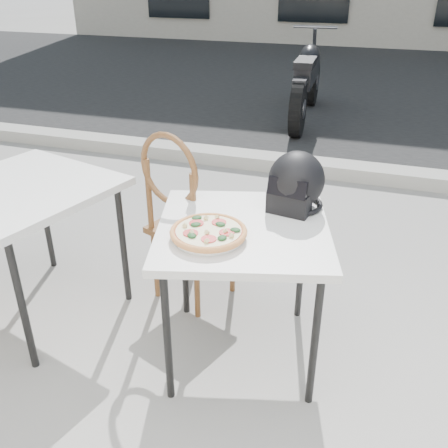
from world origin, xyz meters
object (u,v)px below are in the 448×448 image
(plate, at_px, (209,236))
(pizza, at_px, (209,232))
(helmet, at_px, (296,184))
(motorcycle, at_px, (307,82))
(cafe_chair_main, at_px, (183,211))
(cafe_table_side, at_px, (24,198))
(cafe_table_main, at_px, (243,239))

(plate, xyz_separation_m, pizza, (0.00, 0.00, 0.02))
(helmet, relative_size, motorcycle, 0.15)
(helmet, height_order, cafe_chair_main, cafe_chair_main)
(cafe_chair_main, bearing_deg, helmet, -165.83)
(pizza, bearing_deg, motorcycle, 94.29)
(plate, height_order, helmet, helmet)
(cafe_table_side, bearing_deg, cafe_chair_main, 24.74)
(plate, distance_m, helmet, 0.50)
(cafe_table_main, bearing_deg, cafe_chair_main, 142.21)
(cafe_table_main, height_order, helmet, helmet)
(plate, height_order, cafe_chair_main, cafe_chair_main)
(cafe_table_main, xyz_separation_m, cafe_chair_main, (-0.41, 0.32, -0.08))
(helmet, xyz_separation_m, cafe_chair_main, (-0.58, 0.06, -0.26))
(cafe_chair_main, xyz_separation_m, cafe_table_side, (-0.71, -0.33, 0.12))
(plate, distance_m, cafe_chair_main, 0.58)
(pizza, height_order, motorcycle, motorcycle)
(cafe_table_main, relative_size, plate, 2.89)
(cafe_table_main, distance_m, cafe_chair_main, 0.53)
(cafe_table_main, height_order, motorcycle, motorcycle)
(helmet, height_order, motorcycle, motorcycle)
(cafe_table_main, distance_m, plate, 0.19)
(helmet, bearing_deg, pizza, -114.81)
(plate, bearing_deg, cafe_chair_main, 123.43)
(cafe_table_side, bearing_deg, pizza, -7.82)
(cafe_table_side, bearing_deg, plate, -7.83)
(pizza, xyz_separation_m, motorcycle, (-0.33, 4.37, -0.28))
(motorcycle, bearing_deg, cafe_chair_main, -92.78)
(cafe_table_side, relative_size, motorcycle, 0.46)
(cafe_chair_main, bearing_deg, plate, 143.76)
(cafe_table_main, xyz_separation_m, cafe_table_side, (-1.13, -0.01, 0.04))
(cafe_table_side, bearing_deg, cafe_table_main, 0.36)
(cafe_table_main, relative_size, pizza, 2.46)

